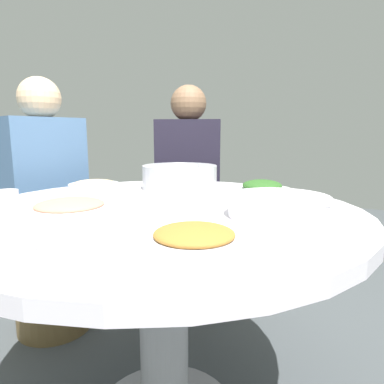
{
  "coord_description": "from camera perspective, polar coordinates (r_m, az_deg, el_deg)",
  "views": [
    {
      "loc": [
        -0.88,
        -0.51,
        0.96
      ],
      "look_at": [
        0.09,
        -0.06,
        0.78
      ],
      "focal_mm": 31.91,
      "sensor_mm": 36.0,
      "label": 1
    }
  ],
  "objects": [
    {
      "name": "round_dining_table",
      "position": [
        1.09,
        -4.88,
        -10.89
      ],
      "size": [
        1.19,
        1.19,
        0.74
      ],
      "color": "#99999E",
      "rests_on": "ground"
    },
    {
      "name": "rice_bowl",
      "position": [
        1.37,
        -2.08,
        2.59
      ],
      "size": [
        0.3,
        0.3,
        0.1
      ],
      "color": "#B2B5BA",
      "rests_on": "round_dining_table"
    },
    {
      "name": "soup_bowl",
      "position": [
        0.94,
        14.25,
        -2.38
      ],
      "size": [
        0.27,
        0.28,
        0.06
      ],
      "color": "white",
      "rests_on": "round_dining_table"
    },
    {
      "name": "dish_noodles",
      "position": [
        1.44,
        -16.04,
        1.2
      ],
      "size": [
        0.2,
        0.2,
        0.03
      ],
      "color": "silver",
      "rests_on": "round_dining_table"
    },
    {
      "name": "dish_shrimp",
      "position": [
        0.99,
        -19.74,
        -2.53
      ],
      "size": [
        0.23,
        0.23,
        0.05
      ],
      "color": "silver",
      "rests_on": "round_dining_table"
    },
    {
      "name": "dish_tofu_braise",
      "position": [
        0.68,
        0.37,
        -7.76
      ],
      "size": [
        0.23,
        0.23,
        0.04
      ],
      "color": "silver",
      "rests_on": "round_dining_table"
    },
    {
      "name": "dish_greens",
      "position": [
        1.29,
        11.62,
        0.59
      ],
      "size": [
        0.22,
        0.22,
        0.05
      ],
      "color": "white",
      "rests_on": "round_dining_table"
    },
    {
      "name": "tea_cup_near",
      "position": [
        0.7,
        -27.66,
        -7.66
      ],
      "size": [
        0.07,
        0.07,
        0.05
      ],
      "primitive_type": "cylinder",
      "color": "white",
      "rests_on": "round_dining_table"
    },
    {
      "name": "tea_cup_far",
      "position": [
        1.14,
        -28.73,
        -1.16
      ],
      "size": [
        0.07,
        0.07,
        0.06
      ],
      "primitive_type": "cylinder",
      "color": "silver",
      "rests_on": "round_dining_table"
    },
    {
      "name": "stool_for_diner_left",
      "position": [
        1.99,
        -0.54,
        -11.93
      ],
      "size": [
        0.33,
        0.33,
        0.46
      ],
      "primitive_type": "cylinder",
      "color": "brown",
      "rests_on": "ground"
    },
    {
      "name": "diner_left",
      "position": [
        1.86,
        -0.56,
        3.89
      ],
      "size": [
        0.43,
        0.42,
        0.76
      ],
      "color": "#2D333D",
      "rests_on": "stool_for_diner_left"
    },
    {
      "name": "stool_for_diner_right",
      "position": [
        1.88,
        -22.21,
        -14.06
      ],
      "size": [
        0.36,
        0.36,
        0.46
      ],
      "primitive_type": "cylinder",
      "color": "brown",
      "rests_on": "ground"
    },
    {
      "name": "diner_right",
      "position": [
        1.74,
        -23.37,
        2.68
      ],
      "size": [
        0.41,
        0.42,
        0.76
      ],
      "color": "#2D333D",
      "rests_on": "stool_for_diner_right"
    }
  ]
}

